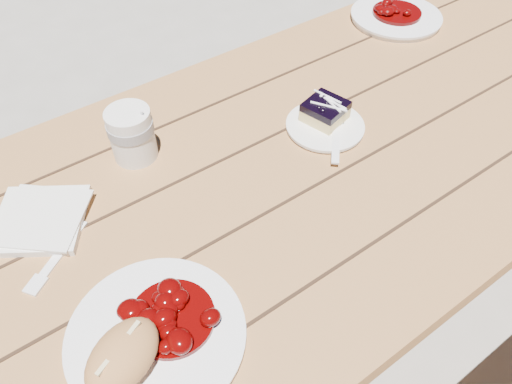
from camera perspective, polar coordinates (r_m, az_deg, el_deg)
ground at (r=1.62m, az=3.92°, el=-15.17°), size 60.00×60.00×0.00m
picnic_table at (r=1.13m, az=5.43°, el=-1.36°), size 2.00×1.55×0.75m
main_plate at (r=0.77m, az=-11.29°, el=-15.83°), size 0.26×0.26×0.02m
goulash_stew at (r=0.75m, az=-9.75°, el=-13.44°), size 0.13×0.13×0.04m
bread_roll at (r=0.72m, az=-15.00°, el=-17.69°), size 0.14×0.12×0.06m
dessert_plate at (r=1.06m, az=7.89°, el=7.43°), size 0.16×0.16×0.01m
blueberry_cake at (r=1.06m, az=7.91°, el=9.17°), size 0.10×0.10×0.05m
fork_dessert at (r=1.02m, az=9.11°, el=5.69°), size 0.13×0.13×0.00m
coffee_cup at (r=0.99m, az=-14.01°, el=6.40°), size 0.09×0.09×0.11m
napkin_stack at (r=0.95m, az=-23.46°, el=-2.92°), size 0.21×0.21×0.01m
fork_table at (r=0.90m, az=-21.17°, el=-6.07°), size 0.15×0.11×0.00m
second_plate at (r=1.48m, az=15.69°, el=18.68°), size 0.24×0.24×0.02m
second_stew at (r=1.46m, az=15.93°, el=19.66°), size 0.13×0.13×0.04m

